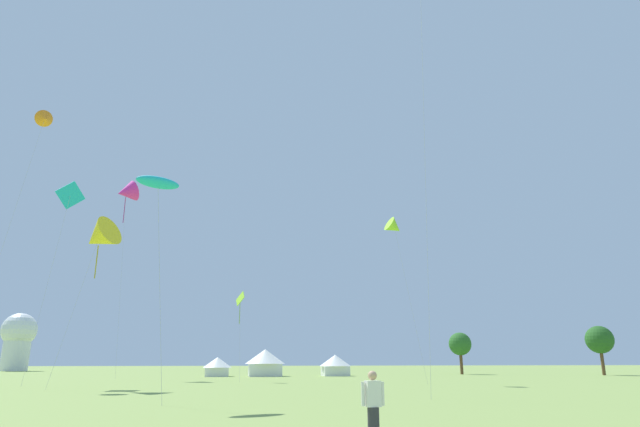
{
  "coord_description": "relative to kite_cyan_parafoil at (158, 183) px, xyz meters",
  "views": [
    {
      "loc": [
        -6.32,
        -5.42,
        1.98
      ],
      "look_at": [
        0.0,
        32.0,
        12.49
      ],
      "focal_mm": 29.8,
      "sensor_mm": 36.0,
      "label": 1
    }
  ],
  "objects": [
    {
      "name": "kite_cyan_parafoil",
      "position": [
        0.0,
        0.0,
        0.0
      ],
      "size": [
        2.44,
        1.93,
        11.26
      ],
      "color": "#1EB7CC",
      "rests_on": "ground"
    },
    {
      "name": "kite_magenta_delta",
      "position": [
        -9.2,
        37.97,
        11.01
      ],
      "size": [
        3.79,
        3.93,
        23.45
      ],
      "color": "#E02DA3",
      "rests_on": "ground"
    },
    {
      "name": "kite_lime_diamond",
      "position": [
        4.98,
        26.7,
        -3.15
      ],
      "size": [
        0.81,
        2.77,
        8.71
      ],
      "color": "#99DB2D",
      "rests_on": "ground"
    },
    {
      "name": "kite_cyan_diamond",
      "position": [
        -10.49,
        20.98,
        5.17
      ],
      "size": [
        2.39,
        2.44,
        17.43
      ],
      "color": "#1EB7CC",
      "rests_on": "ground"
    },
    {
      "name": "kite_lime_delta",
      "position": [
        19.36,
        20.72,
        3.51
      ],
      "size": [
        2.83,
        3.12,
        15.38
      ],
      "color": "#99DB2D",
      "rests_on": "ground"
    },
    {
      "name": "kite_yellow_delta",
      "position": [
        -6.29,
        15.4,
        0.35
      ],
      "size": [
        3.87,
        3.73,
        12.84
      ],
      "color": "yellow",
      "rests_on": "ground"
    },
    {
      "name": "kite_orange_delta",
      "position": [
        -13.39,
        20.58,
        12.28
      ],
      "size": [
        3.61,
        3.4,
        24.14
      ],
      "color": "orange",
      "rests_on": "ground"
    },
    {
      "name": "person_spectator",
      "position": [
        7.45,
        -14.15,
        -10.03
      ],
      "size": [
        0.57,
        0.28,
        1.73
      ],
      "color": "#2D2D33",
      "rests_on": "ground"
    },
    {
      "name": "festival_tent_left",
      "position": [
        2.77,
        43.68,
        -9.57
      ],
      "size": [
        3.62,
        3.62,
        2.35
      ],
      "color": "white",
      "rests_on": "ground"
    },
    {
      "name": "festival_tent_center",
      "position": [
        8.78,
        43.68,
        -9.03
      ],
      "size": [
        5.13,
        5.13,
        3.33
      ],
      "color": "white",
      "rests_on": "ground"
    },
    {
      "name": "festival_tent_right",
      "position": [
        17.96,
        43.68,
        -9.39
      ],
      "size": [
        4.11,
        4.11,
        2.67
      ],
      "color": "white",
      "rests_on": "ground"
    },
    {
      "name": "observatory_dome",
      "position": [
        -35.85,
        85.53,
        -4.86
      ],
      "size": [
        6.4,
        6.4,
        10.8
      ],
      "color": "white",
      "rests_on": "ground"
    },
    {
      "name": "tree_distant_left",
      "position": [
        54.88,
        40.94,
        -6.18
      ],
      "size": [
        3.76,
        3.76,
        6.61
      ],
      "color": "brown",
      "rests_on": "ground"
    },
    {
      "name": "tree_distant_right",
      "position": [
        37.72,
        48.69,
        -6.62
      ],
      "size": [
        3.29,
        3.29,
        5.95
      ],
      "color": "brown",
      "rests_on": "ground"
    }
  ]
}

